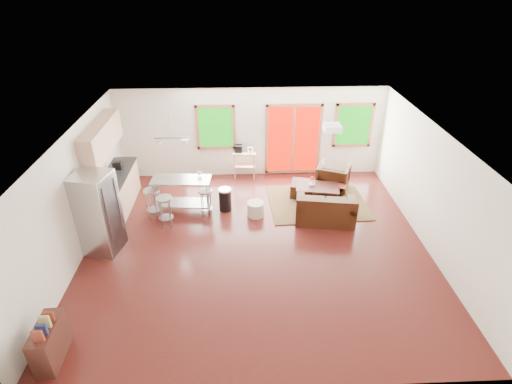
{
  "coord_description": "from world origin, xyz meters",
  "views": [
    {
      "loc": [
        -0.31,
        -7.17,
        5.48
      ],
      "look_at": [
        0.0,
        0.3,
        1.2
      ],
      "focal_mm": 28.0,
      "sensor_mm": 36.0,
      "label": 1
    }
  ],
  "objects_px": {
    "rug": "(317,202)",
    "coffee_table": "(318,188)",
    "loveseat": "(325,211)",
    "armchair": "(333,175)",
    "ottoman": "(302,189)",
    "refrigerator": "(98,213)",
    "island": "(182,189)",
    "kitchen_cart": "(244,155)"
  },
  "relations": [
    {
      "from": "rug",
      "to": "coffee_table",
      "type": "bearing_deg",
      "value": 91.84
    },
    {
      "from": "loveseat",
      "to": "armchair",
      "type": "distance_m",
      "value": 1.68
    },
    {
      "from": "rug",
      "to": "ottoman",
      "type": "height_order",
      "value": "ottoman"
    },
    {
      "from": "refrigerator",
      "to": "island",
      "type": "relative_size",
      "value": 1.24
    },
    {
      "from": "coffee_table",
      "to": "ottoman",
      "type": "height_order",
      "value": "coffee_table"
    },
    {
      "from": "rug",
      "to": "armchair",
      "type": "relative_size",
      "value": 2.95
    },
    {
      "from": "coffee_table",
      "to": "island",
      "type": "height_order",
      "value": "island"
    },
    {
      "from": "ottoman",
      "to": "coffee_table",
      "type": "bearing_deg",
      "value": -39.05
    },
    {
      "from": "refrigerator",
      "to": "kitchen_cart",
      "type": "height_order",
      "value": "refrigerator"
    },
    {
      "from": "loveseat",
      "to": "armchair",
      "type": "height_order",
      "value": "armchair"
    },
    {
      "from": "rug",
      "to": "loveseat",
      "type": "xyz_separation_m",
      "value": [
        0.02,
        -0.86,
        0.29
      ]
    },
    {
      "from": "coffee_table",
      "to": "kitchen_cart",
      "type": "bearing_deg",
      "value": 142.05
    },
    {
      "from": "loveseat",
      "to": "island",
      "type": "height_order",
      "value": "island"
    },
    {
      "from": "loveseat",
      "to": "island",
      "type": "distance_m",
      "value": 3.56
    },
    {
      "from": "ottoman",
      "to": "island",
      "type": "xyz_separation_m",
      "value": [
        -3.11,
        -0.65,
        0.43
      ]
    },
    {
      "from": "refrigerator",
      "to": "island",
      "type": "distance_m",
      "value": 2.17
    },
    {
      "from": "ottoman",
      "to": "kitchen_cart",
      "type": "height_order",
      "value": "kitchen_cart"
    },
    {
      "from": "loveseat",
      "to": "ottoman",
      "type": "xyz_separation_m",
      "value": [
        -0.38,
        1.26,
        -0.1
      ]
    },
    {
      "from": "armchair",
      "to": "kitchen_cart",
      "type": "bearing_deg",
      "value": 3.59
    },
    {
      "from": "refrigerator",
      "to": "kitchen_cart",
      "type": "distance_m",
      "value": 4.57
    },
    {
      "from": "rug",
      "to": "refrigerator",
      "type": "height_order",
      "value": "refrigerator"
    },
    {
      "from": "island",
      "to": "kitchen_cart",
      "type": "bearing_deg",
      "value": 49.71
    },
    {
      "from": "coffee_table",
      "to": "refrigerator",
      "type": "relative_size",
      "value": 0.65
    },
    {
      "from": "ottoman",
      "to": "refrigerator",
      "type": "relative_size",
      "value": 0.32
    },
    {
      "from": "ottoman",
      "to": "loveseat",
      "type": "bearing_deg",
      "value": -73.31
    },
    {
      "from": "kitchen_cart",
      "to": "rug",
      "type": "bearing_deg",
      "value": -40.06
    },
    {
      "from": "coffee_table",
      "to": "island",
      "type": "distance_m",
      "value": 3.49
    },
    {
      "from": "refrigerator",
      "to": "loveseat",
      "type": "bearing_deg",
      "value": 23.33
    },
    {
      "from": "coffee_table",
      "to": "kitchen_cart",
      "type": "xyz_separation_m",
      "value": [
        -1.9,
        1.48,
        0.3
      ]
    },
    {
      "from": "armchair",
      "to": "refrigerator",
      "type": "xyz_separation_m",
      "value": [
        -5.57,
        -2.46,
        0.49
      ]
    },
    {
      "from": "refrigerator",
      "to": "rug",
      "type": "bearing_deg",
      "value": 32.5
    },
    {
      "from": "armchair",
      "to": "refrigerator",
      "type": "height_order",
      "value": "refrigerator"
    },
    {
      "from": "coffee_table",
      "to": "armchair",
      "type": "relative_size",
      "value": 1.41
    },
    {
      "from": "armchair",
      "to": "ottoman",
      "type": "bearing_deg",
      "value": 43.22
    },
    {
      "from": "island",
      "to": "kitchen_cart",
      "type": "xyz_separation_m",
      "value": [
        1.56,
        1.84,
        0.05
      ]
    },
    {
      "from": "island",
      "to": "kitchen_cart",
      "type": "height_order",
      "value": "kitchen_cart"
    },
    {
      "from": "rug",
      "to": "ottoman",
      "type": "relative_size",
      "value": 4.27
    },
    {
      "from": "rug",
      "to": "coffee_table",
      "type": "height_order",
      "value": "coffee_table"
    },
    {
      "from": "loveseat",
      "to": "coffee_table",
      "type": "bearing_deg",
      "value": 100.43
    },
    {
      "from": "rug",
      "to": "refrigerator",
      "type": "relative_size",
      "value": 1.36
    },
    {
      "from": "rug",
      "to": "loveseat",
      "type": "bearing_deg",
      "value": -88.54
    },
    {
      "from": "coffee_table",
      "to": "refrigerator",
      "type": "xyz_separation_m",
      "value": [
        -5.02,
        -1.85,
        0.54
      ]
    }
  ]
}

